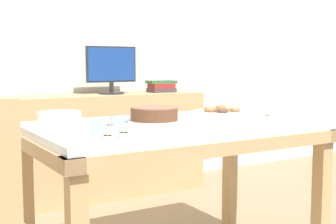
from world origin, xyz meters
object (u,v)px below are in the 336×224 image
at_px(pastry_platter, 221,111).
at_px(plate_stack, 59,118).
at_px(tealight_centre, 123,134).
at_px(cake_chocolate_round, 154,115).
at_px(tealight_near_front, 268,117).
at_px(computer_monitor, 111,70).
at_px(tealight_left_edge, 108,137).
at_px(book_stack, 161,86).
at_px(tealight_near_cakes, 110,126).

distance_m(pastry_platter, plate_stack, 0.97).
bearing_deg(plate_stack, tealight_centre, -79.73).
xyz_separation_m(cake_chocolate_round, tealight_centre, (-0.32, -0.32, -0.03)).
height_order(cake_chocolate_round, tealight_near_front, cake_chocolate_round).
bearing_deg(tealight_near_front, plate_stack, 160.39).
xyz_separation_m(computer_monitor, tealight_left_edge, (-0.82, -1.77, -0.23)).
distance_m(book_stack, pastry_platter, 1.29).
relative_size(computer_monitor, tealight_near_cakes, 10.60).
relative_size(computer_monitor, book_stack, 1.70).
bearing_deg(pastry_platter, tealight_near_cakes, -162.94).
bearing_deg(tealight_left_edge, computer_monitor, 65.13).
height_order(book_stack, pastry_platter, book_stack).
bearing_deg(tealight_near_front, book_stack, 80.08).
relative_size(cake_chocolate_round, pastry_platter, 0.80).
distance_m(book_stack, tealight_near_front, 1.61).
xyz_separation_m(cake_chocolate_round, tealight_near_front, (0.60, -0.16, -0.03)).
distance_m(pastry_platter, tealight_left_edge, 1.09).
height_order(book_stack, cake_chocolate_round, book_stack).
distance_m(plate_stack, tealight_left_edge, 0.55).
bearing_deg(tealight_near_front, tealight_near_cakes, 174.35).
relative_size(plate_stack, tealight_near_cakes, 5.25).
xyz_separation_m(tealight_near_cakes, tealight_near_front, (0.87, -0.09, 0.00)).
bearing_deg(computer_monitor, book_stack, 0.17).
relative_size(book_stack, cake_chocolate_round, 0.95).
bearing_deg(pastry_platter, plate_stack, 178.69).
height_order(book_stack, tealight_near_front, book_stack).
height_order(book_stack, plate_stack, book_stack).
xyz_separation_m(plate_stack, tealight_near_front, (1.01, -0.36, -0.02)).
bearing_deg(tealight_left_edge, pastry_platter, 28.84).
bearing_deg(tealight_centre, computer_monitor, 67.00).
height_order(book_stack, tealight_left_edge, book_stack).
bearing_deg(tealight_near_cakes, cake_chocolate_round, 16.03).
xyz_separation_m(plate_stack, tealight_left_edge, (0.01, -0.55, -0.02)).
relative_size(plate_stack, tealight_near_front, 5.25).
bearing_deg(computer_monitor, plate_stack, -124.17).
bearing_deg(cake_chocolate_round, tealight_left_edge, -139.04).
xyz_separation_m(cake_chocolate_round, tealight_left_edge, (-0.41, -0.35, -0.03)).
relative_size(tealight_near_cakes, tealight_left_edge, 1.00).
bearing_deg(computer_monitor, tealight_near_cakes, -114.68).
relative_size(cake_chocolate_round, tealight_centre, 6.59).
height_order(book_stack, tealight_centre, book_stack).
relative_size(tealight_left_edge, tealight_centre, 1.00).
distance_m(computer_monitor, book_stack, 0.48).
height_order(computer_monitor, book_stack, computer_monitor).
height_order(tealight_near_cakes, tealight_centre, same).
relative_size(tealight_near_cakes, tealight_near_front, 1.00).
height_order(tealight_left_edge, tealight_centre, same).
bearing_deg(pastry_platter, book_stack, 75.39).
relative_size(cake_chocolate_round, tealight_near_cakes, 6.59).
height_order(cake_chocolate_round, plate_stack, cake_chocolate_round).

